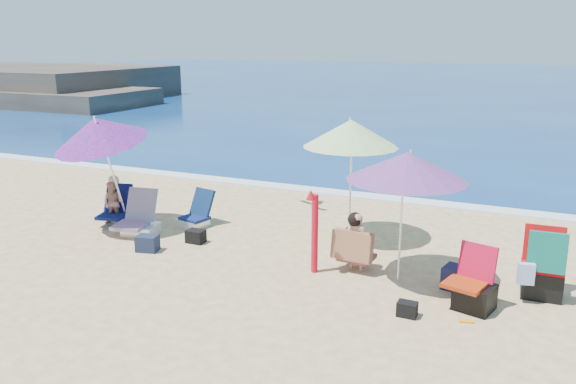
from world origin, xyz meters
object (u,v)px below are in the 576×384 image
at_px(camp_chair_left, 474,291).
at_px(furled_umbrella, 314,226).
at_px(chair_rainbow, 139,222).
at_px(person_left, 114,202).
at_px(umbrella_striped, 351,133).
at_px(camp_chair_right, 542,272).
at_px(chair_navy, 196,217).
at_px(person_center, 355,243).
at_px(umbrella_blue, 98,131).
at_px(umbrella_turquoise, 407,166).

bearing_deg(camp_chair_left, furled_umbrella, 173.38).
height_order(chair_rainbow, person_left, person_left).
distance_m(umbrella_striped, furled_umbrella, 2.08).
height_order(furled_umbrella, camp_chair_right, furled_umbrella).
relative_size(umbrella_striped, chair_navy, 3.14).
height_order(umbrella_striped, furled_umbrella, umbrella_striped).
bearing_deg(furled_umbrella, person_center, 32.33).
bearing_deg(chair_navy, camp_chair_left, -15.91).
distance_m(chair_navy, chair_rainbow, 1.09).
bearing_deg(person_left, umbrella_striped, 12.43).
xyz_separation_m(chair_rainbow, camp_chair_left, (6.12, -0.71, 0.05)).
height_order(umbrella_blue, camp_chair_left, umbrella_blue).
xyz_separation_m(furled_umbrella, person_center, (0.56, 0.35, -0.30)).
distance_m(chair_rainbow, person_center, 4.26).
height_order(umbrella_blue, furled_umbrella, umbrella_blue).
height_order(camp_chair_left, person_center, person_center).
bearing_deg(chair_navy, furled_umbrella, -22.93).
distance_m(furled_umbrella, chair_navy, 3.28).
bearing_deg(umbrella_blue, camp_chair_left, -5.00).
height_order(umbrella_striped, chair_navy, umbrella_striped).
relative_size(camp_chair_left, person_center, 0.92).
bearing_deg(umbrella_blue, chair_navy, 33.75).
xyz_separation_m(umbrella_turquoise, person_center, (-0.77, 0.09, -1.31)).
height_order(umbrella_blue, chair_rainbow, umbrella_blue).
xyz_separation_m(umbrella_blue, furled_umbrella, (4.39, -0.31, -1.16)).
distance_m(umbrella_turquoise, chair_rainbow, 5.26).
bearing_deg(chair_rainbow, umbrella_turquoise, -1.98).
bearing_deg(umbrella_striped, furled_umbrella, -90.46).
distance_m(umbrella_turquoise, camp_chair_left, 1.95).
bearing_deg(chair_rainbow, umbrella_striped, 18.95).
bearing_deg(umbrella_turquoise, person_left, 175.58).
bearing_deg(camp_chair_left, umbrella_blue, 175.00).
relative_size(furled_umbrella, camp_chair_right, 1.36).
relative_size(chair_rainbow, camp_chair_right, 0.89).
relative_size(umbrella_blue, chair_rainbow, 2.57).
relative_size(chair_rainbow, person_center, 0.96).
bearing_deg(camp_chair_left, umbrella_striped, 140.56).
height_order(chair_navy, camp_chair_right, camp_chair_right).
height_order(umbrella_blue, camp_chair_right, umbrella_blue).
xyz_separation_m(umbrella_blue, person_center, (4.95, 0.04, -1.47)).
bearing_deg(chair_navy, chair_rainbow, -130.94).
height_order(umbrella_turquoise, person_center, umbrella_turquoise).
distance_m(umbrella_blue, person_center, 5.16).
relative_size(umbrella_turquoise, person_left, 2.16).
bearing_deg(umbrella_striped, camp_chair_left, -39.44).
bearing_deg(umbrella_turquoise, camp_chair_left, -26.10).
xyz_separation_m(camp_chair_left, person_center, (-1.87, 0.64, 0.20)).
xyz_separation_m(chair_navy, person_center, (3.53, -0.91, 0.28)).
xyz_separation_m(umbrella_blue, chair_navy, (1.41, 0.94, -1.74)).
height_order(umbrella_turquoise, furled_umbrella, umbrella_turquoise).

